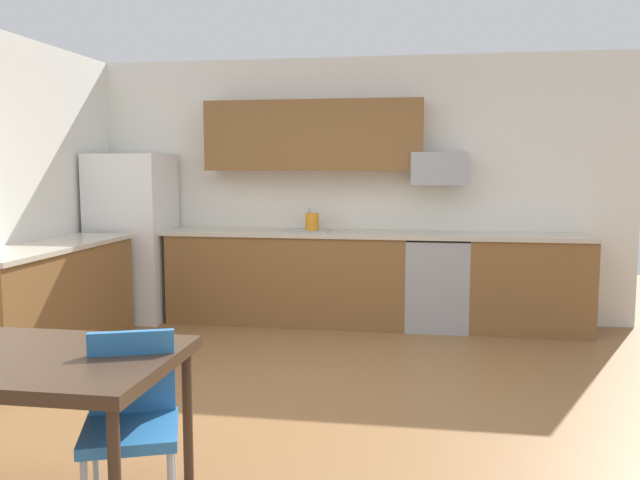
{
  "coord_description": "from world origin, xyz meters",
  "views": [
    {
      "loc": [
        0.85,
        -4.2,
        1.59
      ],
      "look_at": [
        0.0,
        1.0,
        1.0
      ],
      "focal_mm": 36.94,
      "sensor_mm": 36.0,
      "label": 1
    }
  ],
  "objects_px": {
    "refrigerator": "(133,237)",
    "microwave": "(439,169)",
    "kettle": "(312,223)",
    "oven_range": "(437,282)",
    "dining_table": "(21,367)",
    "chair_near_table": "(131,414)"
  },
  "relations": [
    {
      "from": "refrigerator",
      "to": "kettle",
      "type": "distance_m",
      "value": 1.89
    },
    {
      "from": "dining_table",
      "to": "kettle",
      "type": "xyz_separation_m",
      "value": [
        0.66,
        3.9,
        0.34
      ]
    },
    {
      "from": "microwave",
      "to": "chair_near_table",
      "type": "height_order",
      "value": "microwave"
    },
    {
      "from": "microwave",
      "to": "dining_table",
      "type": "relative_size",
      "value": 0.39
    },
    {
      "from": "refrigerator",
      "to": "oven_range",
      "type": "height_order",
      "value": "refrigerator"
    },
    {
      "from": "refrigerator",
      "to": "dining_table",
      "type": "distance_m",
      "value": 3.97
    },
    {
      "from": "dining_table",
      "to": "refrigerator",
      "type": "bearing_deg",
      "value": 107.88
    },
    {
      "from": "dining_table",
      "to": "chair_near_table",
      "type": "distance_m",
      "value": 0.57
    },
    {
      "from": "dining_table",
      "to": "microwave",
      "type": "bearing_deg",
      "value": 64.11
    },
    {
      "from": "refrigerator",
      "to": "dining_table",
      "type": "relative_size",
      "value": 1.23
    },
    {
      "from": "microwave",
      "to": "refrigerator",
      "type": "bearing_deg",
      "value": -176.72
    },
    {
      "from": "refrigerator",
      "to": "oven_range",
      "type": "bearing_deg",
      "value": 1.46
    },
    {
      "from": "chair_near_table",
      "to": "dining_table",
      "type": "bearing_deg",
      "value": 177.32
    },
    {
      "from": "oven_range",
      "to": "dining_table",
      "type": "relative_size",
      "value": 0.65
    },
    {
      "from": "oven_range",
      "to": "chair_near_table",
      "type": "relative_size",
      "value": 1.07
    },
    {
      "from": "refrigerator",
      "to": "microwave",
      "type": "height_order",
      "value": "microwave"
    },
    {
      "from": "refrigerator",
      "to": "kettle",
      "type": "relative_size",
      "value": 8.59
    },
    {
      "from": "oven_range",
      "to": "kettle",
      "type": "bearing_deg",
      "value": 177.72
    },
    {
      "from": "oven_range",
      "to": "chair_near_table",
      "type": "xyz_separation_m",
      "value": [
        -1.38,
        -3.88,
        0.05
      ]
    },
    {
      "from": "oven_range",
      "to": "chair_near_table",
      "type": "height_order",
      "value": "oven_range"
    },
    {
      "from": "kettle",
      "to": "chair_near_table",
      "type": "bearing_deg",
      "value": -91.78
    },
    {
      "from": "refrigerator",
      "to": "microwave",
      "type": "xyz_separation_m",
      "value": [
        3.14,
        0.18,
        0.71
      ]
    }
  ]
}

